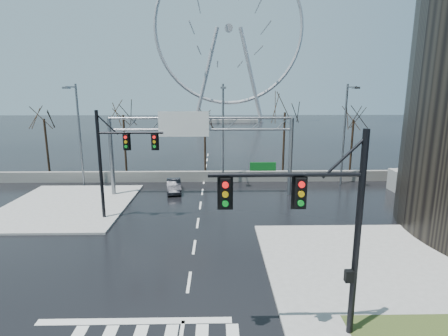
{
  "coord_description": "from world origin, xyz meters",
  "views": [
    {
      "loc": [
        1.43,
        -15.74,
        9.2
      ],
      "look_at": [
        1.9,
        8.21,
        4.0
      ],
      "focal_mm": 28.0,
      "sensor_mm": 36.0,
      "label": 1
    }
  ],
  "objects_px": {
    "signal_mast_far": "(115,155)",
    "sign_gantry": "(197,139)",
    "car": "(174,186)",
    "ferris_wheel": "(229,35)",
    "signal_mast_near": "(322,217)"
  },
  "relations": [
    {
      "from": "sign_gantry",
      "to": "signal_mast_near",
      "type": "bearing_deg",
      "value": -73.81
    },
    {
      "from": "car",
      "to": "ferris_wheel",
      "type": "bearing_deg",
      "value": 76.04
    },
    {
      "from": "signal_mast_far",
      "to": "car",
      "type": "bearing_deg",
      "value": 65.93
    },
    {
      "from": "sign_gantry",
      "to": "ferris_wheel",
      "type": "height_order",
      "value": "ferris_wheel"
    },
    {
      "from": "signal_mast_far",
      "to": "ferris_wheel",
      "type": "relative_size",
      "value": 0.16
    },
    {
      "from": "signal_mast_near",
      "to": "ferris_wheel",
      "type": "xyz_separation_m",
      "value": [
        -0.14,
        99.04,
        21.26
      ]
    },
    {
      "from": "signal_mast_far",
      "to": "signal_mast_near",
      "type": "bearing_deg",
      "value": -49.74
    },
    {
      "from": "signal_mast_far",
      "to": "sign_gantry",
      "type": "height_order",
      "value": "signal_mast_far"
    },
    {
      "from": "car",
      "to": "signal_mast_far",
      "type": "bearing_deg",
      "value": -122.47
    },
    {
      "from": "signal_mast_near",
      "to": "ferris_wheel",
      "type": "height_order",
      "value": "ferris_wheel"
    },
    {
      "from": "signal_mast_near",
      "to": "car",
      "type": "relative_size",
      "value": 2.16
    },
    {
      "from": "sign_gantry",
      "to": "car",
      "type": "height_order",
      "value": "sign_gantry"
    },
    {
      "from": "signal_mast_far",
      "to": "sign_gantry",
      "type": "xyz_separation_m",
      "value": [
        5.49,
        6.0,
        0.35
      ]
    },
    {
      "from": "signal_mast_far",
      "to": "ferris_wheel",
      "type": "distance_m",
      "value": 89.3
    },
    {
      "from": "sign_gantry",
      "to": "car",
      "type": "distance_m",
      "value": 5.24
    }
  ]
}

